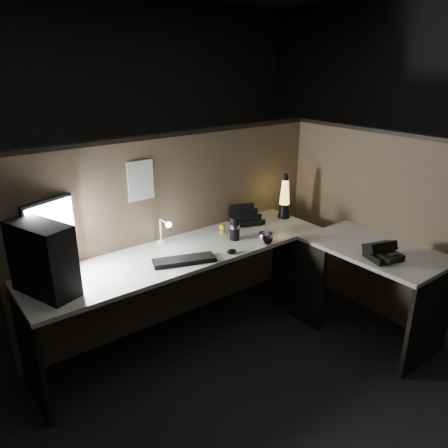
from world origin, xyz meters
TOP-DOWN VIEW (x-y plane):
  - floor at (0.00, 0.00)m, footprint 6.00×6.00m
  - room_shell at (0.00, 0.00)m, footprint 6.00×6.00m
  - partition_back at (0.00, 0.93)m, footprint 2.66×0.06m
  - partition_right at (1.33, 0.10)m, footprint 0.06×1.66m
  - desk at (0.18, 0.25)m, footprint 2.60×1.60m
  - pc_tower at (-1.12, 0.60)m, footprint 0.32×0.46m
  - monitor at (-0.98, 0.85)m, footprint 0.37×0.18m
  - keyboard at (-0.25, 0.45)m, footprint 0.45×0.28m
  - mouse at (0.09, 0.36)m, footprint 0.09×0.07m
  - clip_lamp at (-0.22, 0.76)m, footprint 0.04×0.17m
  - organizer at (0.57, 0.78)m, footprint 0.28×0.26m
  - lava_lamp at (0.92, 0.68)m, footprint 0.11×0.11m
  - travel_mug at (0.27, 0.55)m, footprint 0.08×0.08m
  - steel_mug at (0.39, 0.34)m, footprint 0.15×0.15m
  - figurine at (0.27, 0.72)m, footprint 0.05×0.05m
  - pinned_paper at (-0.32, 0.90)m, footprint 0.20×0.00m
  - desk_phone at (0.87, -0.34)m, footprint 0.26×0.26m

SIDE VIEW (x-z plane):
  - floor at x=0.00m, z-range 0.00..0.00m
  - desk at x=0.18m, z-range 0.22..0.95m
  - keyboard at x=-0.25m, z-range 0.73..0.75m
  - mouse at x=0.09m, z-range 0.73..0.76m
  - partition_back at x=0.00m, z-range 0.00..1.50m
  - partition_right at x=1.33m, z-range 0.00..1.50m
  - organizer at x=0.57m, z-range 0.68..0.85m
  - steel_mug at x=0.39m, z-range 0.73..0.82m
  - figurine at x=0.27m, z-range 0.75..0.80m
  - desk_phone at x=0.87m, z-range 0.71..0.84m
  - travel_mug at x=0.27m, z-range 0.73..0.91m
  - clip_lamp at x=-0.22m, z-range 0.75..0.96m
  - lava_lamp at x=0.92m, z-range 0.70..1.09m
  - pc_tower at x=-1.12m, z-range 0.73..1.17m
  - monitor at x=-0.98m, z-range 0.78..1.27m
  - pinned_paper at x=-0.32m, z-range 1.08..1.36m
  - room_shell at x=0.00m, z-range -1.38..4.62m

